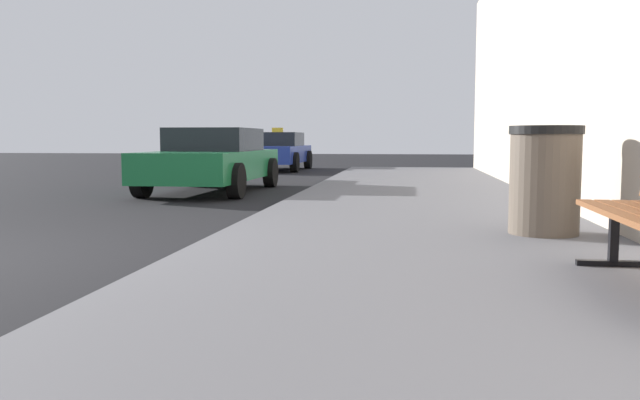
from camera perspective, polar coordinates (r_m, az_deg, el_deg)
sidewalk at (r=5.16m, az=9.28°, el=-5.71°), size 4.00×32.00×0.15m
trash_bin at (r=6.59m, az=19.02°, el=1.68°), size 0.69×0.69×1.03m
car_green at (r=13.23m, az=-9.32°, el=3.51°), size 1.96×4.49×1.27m
car_blue at (r=22.08m, az=-3.80°, el=4.29°), size 1.95×4.25×1.43m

